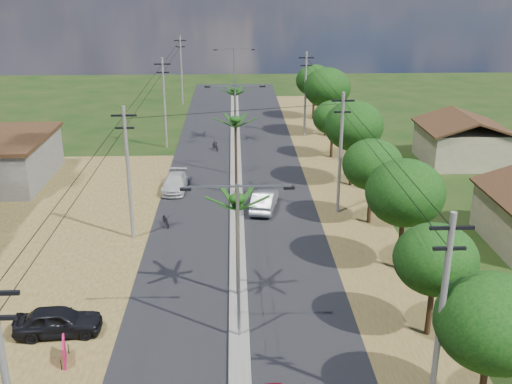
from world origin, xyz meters
TOP-DOWN VIEW (x-y plane):
  - ground at (0.00, 0.00)m, footprint 160.00×160.00m
  - road at (0.00, 15.00)m, footprint 12.00×110.00m
  - median at (0.00, 18.00)m, footprint 1.00×90.00m
  - dirt_shoulder_east at (8.50, 15.00)m, footprint 5.00×90.00m
  - house_east_far at (21.00, 28.00)m, footprint 7.60×7.50m
  - tree_east_a at (9.50, -6.00)m, footprint 4.40×4.40m
  - tree_east_b at (9.30, 0.00)m, footprint 4.00×4.00m
  - tree_east_c at (9.70, 7.00)m, footprint 4.60×4.60m
  - tree_east_d at (9.40, 14.00)m, footprint 4.20×4.20m
  - tree_east_e at (9.60, 22.00)m, footprint 4.80×4.80m
  - tree_east_f at (9.20, 30.00)m, footprint 3.80×3.80m
  - tree_east_g at (9.80, 38.00)m, footprint 5.00×5.00m
  - tree_east_h at (9.50, 46.00)m, footprint 4.40×4.40m
  - palm_median_near at (0.00, 4.00)m, footprint 2.00×2.00m
  - palm_median_mid at (0.00, 20.00)m, footprint 2.00×2.00m
  - palm_median_far at (0.00, 36.00)m, footprint 2.00×2.00m
  - streetlight_near at (0.00, 0.00)m, footprint 5.10×0.18m
  - streetlight_mid at (0.00, 25.00)m, footprint 5.10×0.18m
  - streetlight_far at (0.00, 50.00)m, footprint 5.10×0.18m
  - utility_pole_w_b at (-7.00, 12.00)m, footprint 1.60×0.24m
  - utility_pole_w_c at (-7.00, 34.00)m, footprint 1.60×0.24m
  - utility_pole_w_d at (-7.00, 55.00)m, footprint 1.60×0.24m
  - utility_pole_e_a at (7.50, -6.00)m, footprint 1.60×0.24m
  - utility_pole_e_b at (7.50, 16.00)m, footprint 1.60×0.24m
  - utility_pole_e_c at (7.50, 38.00)m, footprint 1.60×0.24m
  - car_silver_mid at (2.07, 16.71)m, footprint 2.43×4.70m
  - car_white_far at (-5.00, 21.19)m, footprint 2.01×4.58m
  - car_parked_dark at (-8.87, 0.66)m, footprint 4.34×2.02m
  - moto_rider_west_a at (-5.00, 13.93)m, footprint 1.10×1.80m
  - moto_rider_west_b at (-2.04, 32.76)m, footprint 1.00×1.67m
  - roadside_sign at (-8.00, -1.63)m, footprint 0.42×1.33m

SIDE VIEW (x-z plane):
  - ground at x=0.00m, z-range 0.00..0.00m
  - dirt_shoulder_east at x=8.50m, z-range 0.00..0.03m
  - road at x=0.00m, z-range 0.00..0.04m
  - median at x=0.00m, z-range 0.00..0.18m
  - moto_rider_west_a at x=-5.00m, z-range 0.00..0.89m
  - moto_rider_west_b at x=-2.04m, z-range 0.00..0.97m
  - roadside_sign at x=-8.00m, z-range 0.00..1.12m
  - car_white_far at x=-5.00m, z-range 0.00..1.31m
  - car_parked_dark at x=-8.87m, z-range 0.00..1.44m
  - car_silver_mid at x=2.07m, z-range 0.00..1.48m
  - house_east_far at x=21.00m, z-range 0.09..4.69m
  - tree_east_f at x=9.20m, z-range 1.13..6.64m
  - tree_east_b at x=9.30m, z-range 1.20..7.03m
  - tree_east_d at x=9.40m, z-range 1.27..7.41m
  - tree_east_a at x=9.50m, z-range 1.30..7.67m
  - tree_east_h at x=9.50m, z-range 1.38..7.90m
  - utility_pole_w_b at x=-7.00m, z-range 0.26..9.26m
  - utility_pole_w_c at x=-7.00m, z-range 0.26..9.26m
  - utility_pole_w_d at x=-7.00m, z-range 0.26..9.26m
  - utility_pole_e_a at x=7.50m, z-range 0.26..9.26m
  - utility_pole_e_b at x=7.50m, z-range 0.26..9.26m
  - utility_pole_e_c at x=7.50m, z-range 0.26..9.26m
  - streetlight_near at x=0.00m, z-range 0.79..8.79m
  - streetlight_mid at x=0.00m, z-range 0.79..8.79m
  - streetlight_far at x=0.00m, z-range 0.79..8.79m
  - tree_east_c at x=9.70m, z-range 1.45..8.28m
  - tree_east_e at x=9.60m, z-range 1.52..8.66m
  - tree_east_g at x=9.80m, z-range 1.55..8.93m
  - palm_median_far at x=0.00m, z-range 2.34..8.19m
  - palm_median_near at x=0.00m, z-range 2.46..8.61m
  - palm_median_mid at x=0.00m, z-range 2.62..9.17m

